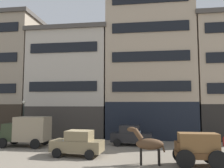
{
  "coord_description": "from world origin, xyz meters",
  "views": [
    {
      "loc": [
        4.72,
        -16.82,
        3.69
      ],
      "look_at": [
        2.12,
        2.16,
        5.44
      ],
      "focal_mm": 36.55,
      "sensor_mm": 36.0,
      "label": 1
    }
  ],
  "objects_px": {
    "delivery_truck_far": "(26,130)",
    "sedan_light": "(78,143)",
    "cargo_wagon": "(197,147)",
    "fire_hydrant_curbside": "(224,141)",
    "streetlamp_curbside": "(23,115)",
    "draft_horse": "(148,144)",
    "sedan_dark": "(131,135)"
  },
  "relations": [
    {
      "from": "delivery_truck_far",
      "to": "sedan_light",
      "type": "relative_size",
      "value": 1.14
    },
    {
      "from": "cargo_wagon",
      "to": "fire_hydrant_curbside",
      "type": "height_order",
      "value": "cargo_wagon"
    },
    {
      "from": "streetlamp_curbside",
      "to": "fire_hydrant_curbside",
      "type": "relative_size",
      "value": 4.96
    },
    {
      "from": "draft_horse",
      "to": "fire_hydrant_curbside",
      "type": "distance_m",
      "value": 10.12
    },
    {
      "from": "sedan_dark",
      "to": "streetlamp_curbside",
      "type": "bearing_deg",
      "value": 176.09
    },
    {
      "from": "draft_horse",
      "to": "streetlamp_curbside",
      "type": "xyz_separation_m",
      "value": [
        -12.44,
        7.4,
        1.4
      ]
    },
    {
      "from": "sedan_dark",
      "to": "cargo_wagon",
      "type": "bearing_deg",
      "value": -56.77
    },
    {
      "from": "draft_horse",
      "to": "delivery_truck_far",
      "type": "height_order",
      "value": "delivery_truck_far"
    },
    {
      "from": "sedan_dark",
      "to": "fire_hydrant_curbside",
      "type": "relative_size",
      "value": 4.56
    },
    {
      "from": "draft_horse",
      "to": "sedan_dark",
      "type": "relative_size",
      "value": 0.62
    },
    {
      "from": "delivery_truck_far",
      "to": "sedan_dark",
      "type": "distance_m",
      "value": 9.44
    },
    {
      "from": "cargo_wagon",
      "to": "sedan_dark",
      "type": "xyz_separation_m",
      "value": [
        -4.36,
        6.65,
        -0.23
      ]
    },
    {
      "from": "draft_horse",
      "to": "cargo_wagon",
      "type": "bearing_deg",
      "value": 0.01
    },
    {
      "from": "delivery_truck_far",
      "to": "fire_hydrant_curbside",
      "type": "relative_size",
      "value": 5.24
    },
    {
      "from": "cargo_wagon",
      "to": "draft_horse",
      "type": "relative_size",
      "value": 1.24
    },
    {
      "from": "draft_horse",
      "to": "delivery_truck_far",
      "type": "relative_size",
      "value": 0.54
    },
    {
      "from": "draft_horse",
      "to": "sedan_light",
      "type": "xyz_separation_m",
      "value": [
        -5.01,
        1.7,
        -0.36
      ]
    },
    {
      "from": "draft_horse",
      "to": "fire_hydrant_curbside",
      "type": "xyz_separation_m",
      "value": [
        6.89,
        7.37,
        -0.84
      ]
    },
    {
      "from": "sedan_dark",
      "to": "sedan_light",
      "type": "bearing_deg",
      "value": -126.06
    },
    {
      "from": "cargo_wagon",
      "to": "fire_hydrant_curbside",
      "type": "relative_size",
      "value": 3.52
    },
    {
      "from": "sedan_light",
      "to": "streetlamp_curbside",
      "type": "distance_m",
      "value": 9.53
    },
    {
      "from": "draft_horse",
      "to": "streetlamp_curbside",
      "type": "height_order",
      "value": "streetlamp_curbside"
    },
    {
      "from": "draft_horse",
      "to": "sedan_dark",
      "type": "xyz_separation_m",
      "value": [
        -1.41,
        6.65,
        -0.36
      ]
    },
    {
      "from": "draft_horse",
      "to": "streetlamp_curbside",
      "type": "distance_m",
      "value": 14.54
    },
    {
      "from": "sedan_light",
      "to": "streetlamp_curbside",
      "type": "xyz_separation_m",
      "value": [
        -7.43,
        5.7,
        1.76
      ]
    },
    {
      "from": "fire_hydrant_curbside",
      "to": "cargo_wagon",
      "type": "bearing_deg",
      "value": -118.17
    },
    {
      "from": "sedan_light",
      "to": "delivery_truck_far",
      "type": "bearing_deg",
      "value": 151.53
    },
    {
      "from": "cargo_wagon",
      "to": "delivery_truck_far",
      "type": "bearing_deg",
      "value": 160.72
    },
    {
      "from": "delivery_truck_far",
      "to": "streetlamp_curbside",
      "type": "height_order",
      "value": "streetlamp_curbside"
    },
    {
      "from": "cargo_wagon",
      "to": "fire_hydrant_curbside",
      "type": "xyz_separation_m",
      "value": [
        3.94,
        7.37,
        -0.72
      ]
    },
    {
      "from": "draft_horse",
      "to": "sedan_light",
      "type": "bearing_deg",
      "value": 161.25
    },
    {
      "from": "draft_horse",
      "to": "fire_hydrant_curbside",
      "type": "bearing_deg",
      "value": 46.89
    }
  ]
}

